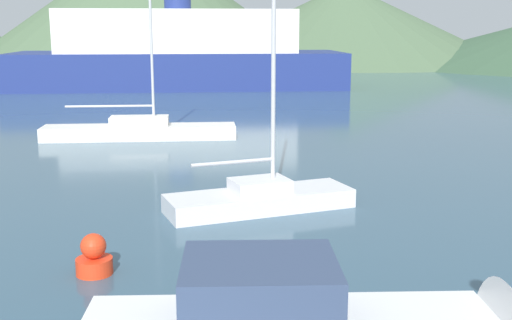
{
  "coord_description": "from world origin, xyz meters",
  "views": [
    {
      "loc": [
        1.36,
        -4.22,
        4.99
      ],
      "look_at": [
        0.43,
        14.0,
        1.2
      ],
      "focal_mm": 45.0,
      "sensor_mm": 36.0,
      "label": 1
    }
  ],
  "objects_px": {
    "sailboat_middle": "(140,130)",
    "sailboat_inner": "(260,196)",
    "buoy_marker": "(94,257)",
    "ferry_distant": "(179,54)"
  },
  "relations": [
    {
      "from": "sailboat_middle",
      "to": "sailboat_inner",
      "type": "bearing_deg",
      "value": -70.01
    },
    {
      "from": "sailboat_inner",
      "to": "ferry_distant",
      "type": "height_order",
      "value": "ferry_distant"
    },
    {
      "from": "sailboat_inner",
      "to": "sailboat_middle",
      "type": "height_order",
      "value": "sailboat_inner"
    },
    {
      "from": "sailboat_middle",
      "to": "ferry_distant",
      "type": "height_order",
      "value": "ferry_distant"
    },
    {
      "from": "sailboat_middle",
      "to": "ferry_distant",
      "type": "distance_m",
      "value": 25.38
    },
    {
      "from": "ferry_distant",
      "to": "sailboat_middle",
      "type": "bearing_deg",
      "value": -92.63
    },
    {
      "from": "sailboat_inner",
      "to": "buoy_marker",
      "type": "distance_m",
      "value": 5.85
    },
    {
      "from": "sailboat_middle",
      "to": "buoy_marker",
      "type": "xyz_separation_m",
      "value": [
        2.79,
        -16.2,
        -0.05
      ]
    },
    {
      "from": "sailboat_middle",
      "to": "ferry_distant",
      "type": "bearing_deg",
      "value": 87.6
    },
    {
      "from": "sailboat_inner",
      "to": "sailboat_middle",
      "type": "relative_size",
      "value": 0.88
    }
  ]
}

